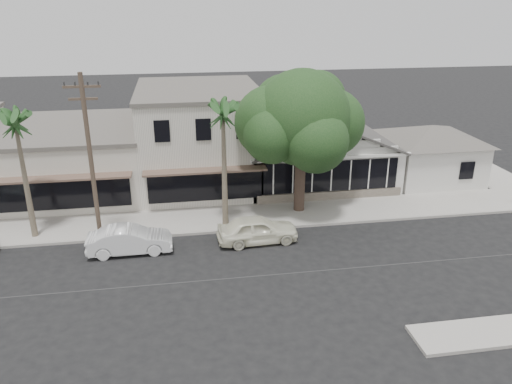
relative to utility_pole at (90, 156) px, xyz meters
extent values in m
plane|color=black|center=(9.00, -5.20, -4.79)|extent=(140.00, 140.00, 0.00)
cube|color=#9E9991|center=(1.00, 1.55, -4.71)|extent=(90.00, 3.50, 0.15)
cube|color=silver|center=(14.00, 7.30, -3.29)|extent=(10.00, 8.00, 3.00)
cube|color=black|center=(14.00, 3.24, -3.04)|extent=(8.80, 0.10, 2.00)
cube|color=#60564C|center=(14.00, 3.25, -4.44)|extent=(9.60, 0.18, 0.70)
cube|color=silver|center=(22.20, 6.30, -3.29)|extent=(6.00, 6.00, 3.00)
cube|color=silver|center=(6.00, 8.30, -1.54)|extent=(8.00, 10.00, 6.50)
cube|color=silver|center=(-3.00, 8.30, -2.69)|extent=(10.00, 10.00, 4.20)
cylinder|color=brown|center=(0.00, 0.00, -0.29)|extent=(0.24, 0.24, 9.00)
cube|color=brown|center=(0.00, 0.00, 3.51)|extent=(1.80, 0.12, 0.12)
cube|color=brown|center=(0.00, 0.00, 2.91)|extent=(1.40, 0.12, 0.12)
imported|color=white|center=(8.43, -1.66, -4.05)|extent=(4.42, 1.98, 1.48)
imported|color=white|center=(1.73, -1.77, -4.08)|extent=(4.32, 1.57, 1.42)
cylinder|color=#4E3C2F|center=(11.61, 1.96, -3.07)|extent=(0.64, 0.64, 3.44)
sphere|color=#183716|center=(11.61, 1.96, 1.12)|extent=(5.59, 5.59, 5.59)
sphere|color=#183716|center=(13.55, 2.61, 0.58)|extent=(4.08, 4.08, 4.08)
sphere|color=#183716|center=(9.89, 2.39, 0.80)|extent=(4.30, 4.30, 4.30)
sphere|color=#183716|center=(12.04, 0.35, 0.15)|extent=(3.65, 3.65, 3.65)
sphere|color=#183716|center=(10.97, 3.68, 1.44)|extent=(3.87, 3.87, 3.87)
sphere|color=#183716|center=(12.90, 3.47, 1.87)|extent=(3.44, 3.44, 3.44)
sphere|color=#183716|center=(9.68, 1.10, 0.37)|extent=(3.22, 3.22, 3.22)
cone|color=#726651|center=(6.91, 0.43, -1.56)|extent=(0.36, 0.36, 6.46)
cone|color=#726651|center=(-3.57, 0.76, -1.65)|extent=(0.35, 0.35, 6.28)
camera|label=1|loc=(4.44, -25.52, 7.54)|focal=35.00mm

